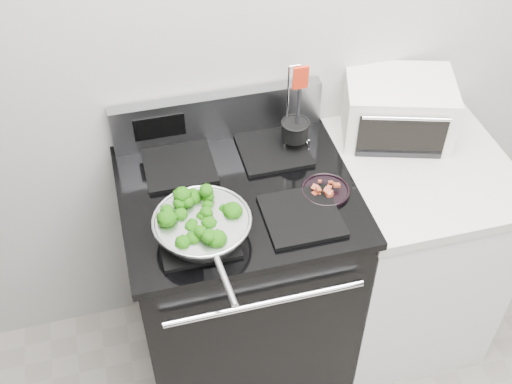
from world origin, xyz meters
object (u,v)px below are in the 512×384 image
object	(u,v)px
skillet	(203,226)
utensil_holder	(295,134)
toaster_oven	(398,108)
gas_range	(240,276)
bacon_plate	(326,188)

from	to	relation	value
skillet	utensil_holder	bearing A→B (deg)	35.85
utensil_holder	toaster_oven	distance (m)	0.40
toaster_oven	gas_range	bearing A→B (deg)	-146.52
gas_range	utensil_holder	size ratio (longest dim) A/B	3.22
bacon_plate	toaster_oven	xyz separation A→B (m)	(0.37, 0.27, 0.06)
gas_range	utensil_holder	xyz separation A→B (m)	(0.25, 0.16, 0.53)
gas_range	bacon_plate	distance (m)	0.56
skillet	gas_range	bearing A→B (deg)	45.01
skillet	toaster_oven	bearing A→B (deg)	20.19
gas_range	skillet	size ratio (longest dim) A/B	2.32
gas_range	bacon_plate	world-z (taller)	gas_range
toaster_oven	skillet	bearing A→B (deg)	-138.18
utensil_holder	bacon_plate	bearing A→B (deg)	-81.52
bacon_plate	toaster_oven	distance (m)	0.46
gas_range	bacon_plate	xyz separation A→B (m)	(0.28, -0.08, 0.48)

